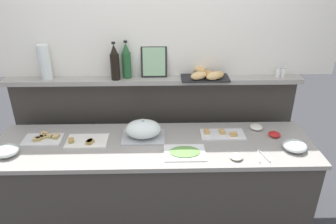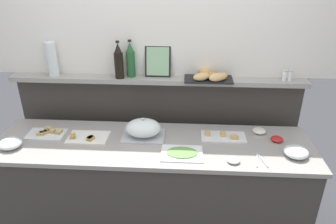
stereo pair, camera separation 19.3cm
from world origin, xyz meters
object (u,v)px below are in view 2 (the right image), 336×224
at_px(glass_bowl_medium, 10,144).
at_px(glass_bowl_large, 296,152).
at_px(condiment_bowl_red, 233,160).
at_px(framed_picture, 158,61).
at_px(serving_cloche, 143,129).
at_px(serving_tongs, 260,159).
at_px(sandwich_platter_front, 87,137).
at_px(bread_basket, 210,76).
at_px(sandwich_platter_rear, 223,136).
at_px(cold_cuts_platter, 182,153).
at_px(sandwich_platter_side, 47,133).
at_px(salt_shaker, 285,75).
at_px(water_carafe, 52,59).
at_px(condiment_bowl_dark, 277,139).
at_px(wine_bottle_dark, 119,62).
at_px(pepper_shaker, 290,75).
at_px(condiment_bowl_cream, 259,131).
at_px(wine_bottle_green, 130,60).

bearing_deg(glass_bowl_medium, glass_bowl_large, 0.33).
relative_size(condiment_bowl_red, framed_picture, 0.35).
bearing_deg(serving_cloche, serving_tongs, -17.56).
xyz_separation_m(serving_cloche, serving_tongs, (0.87, -0.28, -0.07)).
xyz_separation_m(sandwich_platter_front, glass_bowl_medium, (-0.55, -0.17, 0.02)).
height_order(glass_bowl_medium, framed_picture, framed_picture).
xyz_separation_m(condiment_bowl_red, bread_basket, (-0.15, 0.63, 0.40)).
bearing_deg(glass_bowl_large, framed_picture, 150.88).
bearing_deg(sandwich_platter_rear, condiment_bowl_red, -83.02).
xyz_separation_m(serving_cloche, glass_bowl_large, (1.15, -0.21, -0.04)).
bearing_deg(condiment_bowl_red, cold_cuts_platter, 167.92).
relative_size(sandwich_platter_side, sandwich_platter_front, 0.94).
xyz_separation_m(sandwich_platter_front, salt_shaker, (1.59, 0.40, 0.42)).
relative_size(bread_basket, water_carafe, 1.37).
distance_m(condiment_bowl_dark, serving_tongs, 0.33).
height_order(wine_bottle_dark, pepper_shaker, wine_bottle_dark).
height_order(cold_cuts_platter, framed_picture, framed_picture).
height_order(sandwich_platter_side, condiment_bowl_cream, condiment_bowl_cream).
bearing_deg(glass_bowl_large, condiment_bowl_red, -167.00).
bearing_deg(condiment_bowl_red, glass_bowl_large, 13.00).
bearing_deg(pepper_shaker, serving_cloche, -163.96).
height_order(sandwich_platter_front, wine_bottle_green, wine_bottle_green).
height_order(condiment_bowl_dark, salt_shaker, salt_shaker).
distance_m(condiment_bowl_red, salt_shaker, 0.90).
relative_size(glass_bowl_large, wine_bottle_green, 0.56).
bearing_deg(sandwich_platter_front, wine_bottle_dark, 59.95).
bearing_deg(condiment_bowl_cream, pepper_shaker, 42.59).
xyz_separation_m(sandwich_platter_front, glass_bowl_large, (1.59, -0.15, 0.02)).
bearing_deg(condiment_bowl_cream, sandwich_platter_front, -172.91).
xyz_separation_m(sandwich_platter_front, condiment_bowl_red, (1.13, -0.26, 0.01)).
bearing_deg(glass_bowl_large, serving_tongs, -165.83).
relative_size(glass_bowl_medium, condiment_bowl_dark, 1.80).
distance_m(sandwich_platter_side, framed_picture, 1.09).
distance_m(glass_bowl_large, serving_tongs, 0.28).
height_order(glass_bowl_medium, condiment_bowl_dark, glass_bowl_medium).
distance_m(glass_bowl_large, pepper_shaker, 0.68).
xyz_separation_m(condiment_bowl_cream, serving_tongs, (-0.07, -0.39, -0.01)).
bearing_deg(bread_basket, sandwich_platter_side, -166.27).
distance_m(serving_tongs, salt_shaker, 0.80).
distance_m(framed_picture, water_carafe, 0.90).
relative_size(sandwich_platter_front, cold_cuts_platter, 1.05).
bearing_deg(cold_cuts_platter, water_carafe, 152.77).
bearing_deg(sandwich_platter_rear, salt_shaker, 31.99).
bearing_deg(condiment_bowl_red, serving_tongs, 11.33).
xyz_separation_m(glass_bowl_large, pepper_shaker, (0.04, 0.55, 0.39)).
relative_size(serving_cloche, glass_bowl_large, 1.92).
bearing_deg(wine_bottle_green, serving_cloche, -68.72).
bearing_deg(sandwich_platter_side, serving_tongs, -8.97).
bearing_deg(glass_bowl_medium, wine_bottle_dark, 35.23).
relative_size(sandwich_platter_front, bread_basket, 0.81).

